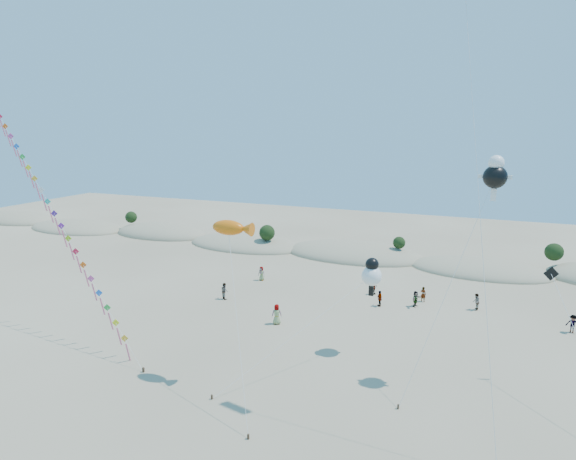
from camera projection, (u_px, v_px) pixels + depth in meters
The scene contains 8 objects.
dune_ridge at pixel (361, 255), 64.60m from camera, with size 145.30×11.49×5.57m.
kite_train at pixel (42, 193), 41.47m from camera, with size 26.52×9.83×22.17m.
fish_kite at pixel (233, 228), 31.44m from camera, with size 5.47×6.51×11.09m.
cartoon_kite_low at pixel (371, 274), 35.97m from camera, with size 8.60×11.22×7.52m.
cartoon_kite_high at pixel (495, 175), 30.30m from camera, with size 5.48×6.56×15.33m.
parafoil_kite at pixel (466, 2), 25.66m from camera, with size 4.64×7.07×24.71m.
dark_kite at pixel (569, 316), 29.83m from camera, with size 4.12×9.23×8.02m.
beachgoers at pixel (397, 303), 45.32m from camera, with size 34.59×11.74×1.81m.
Camera 1 is at (15.49, -16.38, 17.10)m, focal length 30.00 mm.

